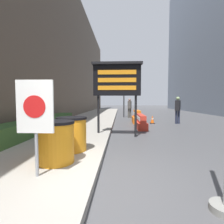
# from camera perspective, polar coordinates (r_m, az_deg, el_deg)

# --- Properties ---
(ground_plane) EXTENTS (120.00, 120.00, 0.00)m
(ground_plane) POSITION_cam_1_polar(r_m,az_deg,el_deg) (3.58, -5.20, -22.04)
(ground_plane) COLOR #474749
(building_left_facade) EXTENTS (0.40, 50.40, 12.52)m
(building_left_facade) POSITION_cam_1_polar(r_m,az_deg,el_deg) (14.55, -16.90, 22.33)
(building_left_facade) COLOR brown
(building_left_facade) RESTS_ON ground_plane
(hedge_strip) EXTENTS (0.90, 7.29, 0.60)m
(hedge_strip) POSITION_cam_1_polar(r_m,az_deg,el_deg) (8.95, -22.02, -3.67)
(hedge_strip) COLOR #335628
(hedge_strip) RESTS_ON sidewalk_left
(barrel_drum_foreground) EXTENTS (0.84, 0.84, 0.94)m
(barrel_drum_foreground) POSITION_cam_1_polar(r_m,az_deg,el_deg) (4.19, -17.90, -9.22)
(barrel_drum_foreground) COLOR orange
(barrel_drum_foreground) RESTS_ON sidewalk_left
(barrel_drum_middle) EXTENTS (0.84, 0.84, 0.94)m
(barrel_drum_middle) POSITION_cam_1_polar(r_m,az_deg,el_deg) (5.06, -13.03, -6.93)
(barrel_drum_middle) COLOR orange
(barrel_drum_middle) RESTS_ON sidewalk_left
(warning_sign) EXTENTS (0.68, 0.08, 1.77)m
(warning_sign) POSITION_cam_1_polar(r_m,az_deg,el_deg) (3.44, -23.81, 0.03)
(warning_sign) COLOR gray
(warning_sign) RESTS_ON sidewalk_left
(message_board) EXTENTS (2.14, 0.36, 3.19)m
(message_board) POSITION_cam_1_polar(r_m,az_deg,el_deg) (7.59, 1.64, 10.26)
(message_board) COLOR black
(message_board) RESTS_ON ground_plane
(jersey_barrier_red_striped) EXTENTS (0.52, 2.14, 0.78)m
(jersey_barrier_red_striped) POSITION_cam_1_polar(r_m,az_deg,el_deg) (10.09, 9.43, -3.32)
(jersey_barrier_red_striped) COLOR red
(jersey_barrier_red_striped) RESTS_ON ground_plane
(jersey_barrier_orange_near) EXTENTS (0.63, 1.67, 0.90)m
(jersey_barrier_orange_near) POSITION_cam_1_polar(r_m,az_deg,el_deg) (12.45, 8.14, -1.76)
(jersey_barrier_orange_near) COLOR orange
(jersey_barrier_orange_near) RESTS_ON ground_plane
(traffic_cone_near) EXTENTS (0.31, 0.31, 0.56)m
(traffic_cone_near) POSITION_cam_1_polar(r_m,az_deg,el_deg) (12.37, 13.06, -2.42)
(traffic_cone_near) COLOR black
(traffic_cone_near) RESTS_ON ground_plane
(traffic_cone_mid) EXTENTS (0.33, 0.33, 0.58)m
(traffic_cone_mid) POSITION_cam_1_polar(r_m,az_deg,el_deg) (11.66, 10.05, -2.69)
(traffic_cone_mid) COLOR black
(traffic_cone_mid) RESTS_ON ground_plane
(traffic_light_near_curb) EXTENTS (0.28, 0.44, 4.29)m
(traffic_light_near_curb) POSITION_cam_1_polar(r_m,az_deg,el_deg) (16.67, 3.93, 8.91)
(traffic_light_near_curb) COLOR #2D2D30
(traffic_light_near_curb) RESTS_ON ground_plane
(pedestrian_worker) EXTENTS (0.48, 0.56, 1.84)m
(pedestrian_worker) POSITION_cam_1_polar(r_m,az_deg,el_deg) (12.72, 20.66, 1.29)
(pedestrian_worker) COLOR #23283D
(pedestrian_worker) RESTS_ON ground_plane
(pedestrian_passerby) EXTENTS (0.38, 0.52, 1.78)m
(pedestrian_passerby) POSITION_cam_1_polar(r_m,az_deg,el_deg) (16.15, 5.76, 1.82)
(pedestrian_passerby) COLOR #514C42
(pedestrian_passerby) RESTS_ON ground_plane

